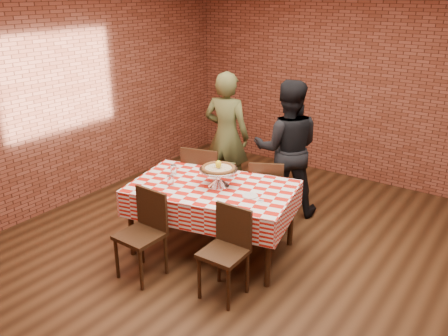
{
  "coord_description": "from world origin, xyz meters",
  "views": [
    {
      "loc": [
        2.21,
        -3.48,
        2.69
      ],
      "look_at": [
        -0.42,
        0.23,
        0.92
      ],
      "focal_mm": 37.35,
      "sensor_mm": 36.0,
      "label": 1
    }
  ],
  "objects_px": {
    "chair_near_left": "(140,237)",
    "diner_black": "(287,149)",
    "table": "(213,219)",
    "condiment_caddy": "(230,170)",
    "water_glass_left": "(170,181)",
    "pizza_stand": "(218,177)",
    "chair_near_right": "(223,255)",
    "water_glass_right": "(173,170)",
    "pizza": "(218,169)",
    "chair_far_left": "(206,180)",
    "diner_olive": "(227,136)",
    "chair_far_right": "(266,193)"
  },
  "relations": [
    {
      "from": "pizza_stand",
      "to": "diner_olive",
      "type": "distance_m",
      "value": 1.42
    },
    {
      "from": "water_glass_left",
      "to": "chair_far_left",
      "type": "bearing_deg",
      "value": 102.75
    },
    {
      "from": "table",
      "to": "diner_olive",
      "type": "distance_m",
      "value": 1.52
    },
    {
      "from": "table",
      "to": "condiment_caddy",
      "type": "relative_size",
      "value": 11.38
    },
    {
      "from": "pizza",
      "to": "chair_near_right",
      "type": "relative_size",
      "value": 0.41
    },
    {
      "from": "water_glass_right",
      "to": "condiment_caddy",
      "type": "relative_size",
      "value": 0.73
    },
    {
      "from": "chair_far_right",
      "to": "diner_olive",
      "type": "height_order",
      "value": "diner_olive"
    },
    {
      "from": "pizza",
      "to": "diner_olive",
      "type": "height_order",
      "value": "diner_olive"
    },
    {
      "from": "table",
      "to": "water_glass_left",
      "type": "distance_m",
      "value": 0.62
    },
    {
      "from": "water_glass_left",
      "to": "diner_olive",
      "type": "xyz_separation_m",
      "value": [
        -0.34,
        1.5,
        0.04
      ]
    },
    {
      "from": "pizza",
      "to": "chair_near_left",
      "type": "relative_size",
      "value": 0.4
    },
    {
      "from": "diner_olive",
      "to": "diner_black",
      "type": "distance_m",
      "value": 0.89
    },
    {
      "from": "water_glass_left",
      "to": "condiment_caddy",
      "type": "distance_m",
      "value": 0.68
    },
    {
      "from": "chair_near_left",
      "to": "water_glass_right",
      "type": "bearing_deg",
      "value": 109.53
    },
    {
      "from": "pizza",
      "to": "chair_near_left",
      "type": "height_order",
      "value": "pizza"
    },
    {
      "from": "chair_near_left",
      "to": "diner_black",
      "type": "relative_size",
      "value": 0.52
    },
    {
      "from": "water_glass_left",
      "to": "chair_near_right",
      "type": "bearing_deg",
      "value": -21.15
    },
    {
      "from": "chair_near_right",
      "to": "chair_far_right",
      "type": "height_order",
      "value": "chair_far_right"
    },
    {
      "from": "water_glass_right",
      "to": "chair_near_right",
      "type": "xyz_separation_m",
      "value": [
        1.11,
        -0.61,
        -0.38
      ]
    },
    {
      "from": "water_glass_right",
      "to": "chair_far_left",
      "type": "relative_size",
      "value": 0.11
    },
    {
      "from": "pizza",
      "to": "condiment_caddy",
      "type": "bearing_deg",
      "value": 99.31
    },
    {
      "from": "chair_near_left",
      "to": "diner_black",
      "type": "xyz_separation_m",
      "value": [
        0.46,
        2.09,
        0.41
      ]
    },
    {
      "from": "chair_far_right",
      "to": "diner_olive",
      "type": "distance_m",
      "value": 1.09
    },
    {
      "from": "pizza",
      "to": "chair_near_left",
      "type": "xyz_separation_m",
      "value": [
        -0.32,
        -0.86,
        -0.51
      ]
    },
    {
      "from": "water_glass_right",
      "to": "chair_far_right",
      "type": "bearing_deg",
      "value": 46.64
    },
    {
      "from": "chair_far_right",
      "to": "table",
      "type": "bearing_deg",
      "value": 48.84
    },
    {
      "from": "water_glass_left",
      "to": "water_glass_right",
      "type": "height_order",
      "value": "same"
    },
    {
      "from": "condiment_caddy",
      "to": "diner_black",
      "type": "distance_m",
      "value": 0.97
    },
    {
      "from": "diner_black",
      "to": "pizza_stand",
      "type": "bearing_deg",
      "value": 53.48
    },
    {
      "from": "table",
      "to": "condiment_caddy",
      "type": "xyz_separation_m",
      "value": [
        -0.0,
        0.33,
        0.46
      ]
    },
    {
      "from": "chair_near_left",
      "to": "diner_olive",
      "type": "height_order",
      "value": "diner_olive"
    },
    {
      "from": "condiment_caddy",
      "to": "diner_olive",
      "type": "bearing_deg",
      "value": 108.93
    },
    {
      "from": "pizza_stand",
      "to": "chair_near_right",
      "type": "height_order",
      "value": "pizza_stand"
    },
    {
      "from": "table",
      "to": "chair_near_left",
      "type": "bearing_deg",
      "value": -108.57
    },
    {
      "from": "pizza_stand",
      "to": "chair_near_right",
      "type": "distance_m",
      "value": 0.94
    },
    {
      "from": "water_glass_left",
      "to": "chair_near_left",
      "type": "bearing_deg",
      "value": -80.86
    },
    {
      "from": "table",
      "to": "water_glass_left",
      "type": "xyz_separation_m",
      "value": [
        -0.36,
        -0.24,
        0.44
      ]
    },
    {
      "from": "chair_near_left",
      "to": "chair_far_left",
      "type": "distance_m",
      "value": 1.46
    },
    {
      "from": "pizza",
      "to": "chair_far_left",
      "type": "xyz_separation_m",
      "value": [
        -0.6,
        0.57,
        -0.47
      ]
    },
    {
      "from": "pizza_stand",
      "to": "pizza",
      "type": "relative_size",
      "value": 1.17
    },
    {
      "from": "table",
      "to": "pizza_stand",
      "type": "height_order",
      "value": "pizza_stand"
    },
    {
      "from": "pizza_stand",
      "to": "water_glass_left",
      "type": "height_order",
      "value": "pizza_stand"
    },
    {
      "from": "pizza",
      "to": "diner_black",
      "type": "distance_m",
      "value": 1.24
    },
    {
      "from": "condiment_caddy",
      "to": "diner_black",
      "type": "height_order",
      "value": "diner_black"
    },
    {
      "from": "water_glass_right",
      "to": "chair_near_left",
      "type": "relative_size",
      "value": 0.12
    },
    {
      "from": "pizza",
      "to": "water_glass_left",
      "type": "distance_m",
      "value": 0.52
    },
    {
      "from": "water_glass_right",
      "to": "condiment_caddy",
      "type": "distance_m",
      "value": 0.63
    },
    {
      "from": "pizza",
      "to": "diner_black",
      "type": "bearing_deg",
      "value": 83.28
    },
    {
      "from": "water_glass_right",
      "to": "diner_olive",
      "type": "height_order",
      "value": "diner_olive"
    },
    {
      "from": "pizza",
      "to": "water_glass_left",
      "type": "bearing_deg",
      "value": -144.53
    }
  ]
}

